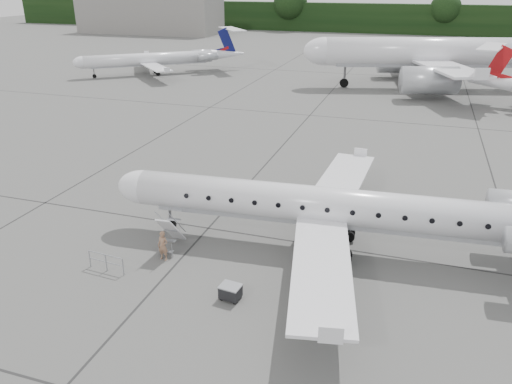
% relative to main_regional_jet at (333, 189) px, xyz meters
% --- Properties ---
extents(ground, '(320.00, 320.00, 0.00)m').
position_rel_main_regional_jet_xyz_m(ground, '(-1.54, -2.20, -3.78)').
color(ground, '#5A5A58').
rests_on(ground, ground).
extents(treeline, '(260.00, 4.00, 8.00)m').
position_rel_main_regional_jet_xyz_m(treeline, '(-1.54, 127.80, 0.22)').
color(treeline, black).
rests_on(treeline, ground).
extents(terminal_building, '(40.00, 14.00, 10.00)m').
position_rel_main_regional_jet_xyz_m(terminal_building, '(-71.54, 107.80, 1.22)').
color(terminal_building, slate).
rests_on(terminal_building, ground).
extents(main_regional_jet, '(30.95, 23.34, 7.55)m').
position_rel_main_regional_jet_xyz_m(main_regional_jet, '(0.00, 0.00, 0.00)').
color(main_regional_jet, silver).
rests_on(main_regional_jet, ground).
extents(airstair, '(1.01, 2.27, 2.37)m').
position_rel_main_regional_jet_xyz_m(airstair, '(-8.69, -2.86, -2.59)').
color(airstair, silver).
rests_on(airstair, ground).
extents(passenger, '(0.67, 0.47, 1.73)m').
position_rel_main_regional_jet_xyz_m(passenger, '(-8.60, -4.11, -2.91)').
color(passenger, '#91694F').
rests_on(passenger, ground).
extents(safety_railing, '(2.20, 0.26, 1.00)m').
position_rel_main_regional_jet_xyz_m(safety_railing, '(-10.96, -6.15, -3.28)').
color(safety_railing, gray).
rests_on(safety_railing, ground).
extents(baggage_cart, '(1.05, 0.89, 0.84)m').
position_rel_main_regional_jet_xyz_m(baggage_cart, '(-3.70, -6.49, -3.36)').
color(baggage_cart, black).
rests_on(baggage_cart, ground).
extents(bg_narrowbody, '(45.22, 37.72, 14.00)m').
position_rel_main_regional_jet_xyz_m(bg_narrowbody, '(5.29, 50.57, 3.23)').
color(bg_narrowbody, silver).
rests_on(bg_narrowbody, ground).
extents(bg_regional_left, '(32.49, 31.27, 6.92)m').
position_rel_main_regional_jet_xyz_m(bg_regional_left, '(-38.24, 47.65, -0.31)').
color(bg_regional_left, silver).
rests_on(bg_regional_left, ground).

